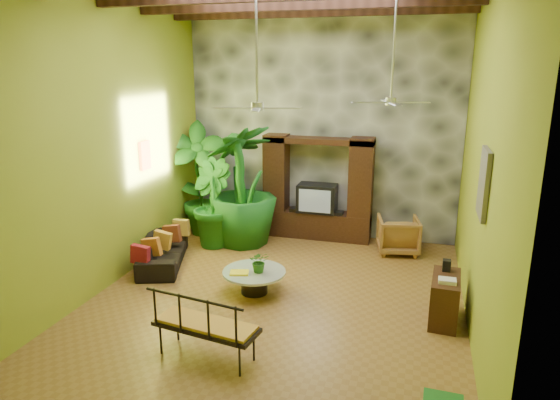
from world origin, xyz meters
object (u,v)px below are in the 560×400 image
(tall_plant_b, at_px, (211,203))
(iron_bench, at_px, (203,323))
(wicker_armchair, at_px, (398,235))
(tall_plant_a, at_px, (198,179))
(tall_plant_c, at_px, (242,185))
(coffee_table, at_px, (254,279))
(ceiling_fan_back, at_px, (391,89))
(sofa, at_px, (163,251))
(ceiling_fan_front, at_px, (257,92))
(side_console, at_px, (445,299))
(entertainment_center, at_px, (317,196))

(tall_plant_b, height_order, iron_bench, tall_plant_b)
(wicker_armchair, xyz_separation_m, tall_plant_a, (-4.44, -0.05, 0.91))
(tall_plant_c, relative_size, coffee_table, 2.41)
(ceiling_fan_back, distance_m, sofa, 5.22)
(ceiling_fan_front, height_order, ceiling_fan_back, same)
(wicker_armchair, distance_m, tall_plant_c, 3.42)
(iron_bench, distance_m, side_console, 3.66)
(tall_plant_c, relative_size, side_console, 2.90)
(sofa, relative_size, side_console, 2.07)
(side_console, bearing_deg, tall_plant_c, 153.46)
(tall_plant_c, bearing_deg, wicker_armchair, 6.26)
(ceiling_fan_front, distance_m, sofa, 4.09)
(sofa, xyz_separation_m, tall_plant_c, (1.10, 1.56, 1.03))
(tall_plant_a, bearing_deg, tall_plant_c, -14.88)
(ceiling_fan_front, relative_size, iron_bench, 1.25)
(ceiling_fan_front, bearing_deg, tall_plant_c, 114.94)
(ceiling_fan_back, relative_size, tall_plant_a, 0.72)
(entertainment_center, distance_m, side_console, 4.21)
(tall_plant_a, xyz_separation_m, coffee_table, (2.19, -2.58, -1.03))
(side_console, bearing_deg, tall_plant_b, 159.56)
(sofa, distance_m, tall_plant_b, 1.52)
(ceiling_fan_front, height_order, tall_plant_a, ceiling_fan_front)
(sofa, xyz_separation_m, coffee_table, (2.12, -0.71, -0.01))
(entertainment_center, relative_size, sofa, 1.30)
(entertainment_center, height_order, tall_plant_a, tall_plant_a)
(tall_plant_a, height_order, iron_bench, tall_plant_a)
(tall_plant_b, distance_m, iron_bench, 4.44)
(entertainment_center, xyz_separation_m, side_console, (2.65, -3.22, -0.61))
(side_console, bearing_deg, ceiling_fan_back, 132.98)
(tall_plant_a, distance_m, iron_bench, 5.23)
(ceiling_fan_back, relative_size, side_console, 2.08)
(ceiling_fan_front, xyz_separation_m, coffee_table, (-0.24, 0.44, -3.15))
(entertainment_center, distance_m, tall_plant_c, 1.71)
(entertainment_center, bearing_deg, side_console, -50.53)
(tall_plant_b, bearing_deg, entertainment_center, 27.87)
(sofa, distance_m, coffee_table, 2.24)
(coffee_table, bearing_deg, tall_plant_b, 129.53)
(tall_plant_b, height_order, side_console, tall_plant_b)
(ceiling_fan_front, relative_size, side_console, 2.08)
(tall_plant_c, distance_m, side_console, 4.85)
(wicker_armchair, height_order, side_console, wicker_armchair)
(entertainment_center, distance_m, tall_plant_a, 2.70)
(wicker_armchair, relative_size, tall_plant_a, 0.32)
(iron_bench, bearing_deg, tall_plant_a, 124.13)
(wicker_armchair, bearing_deg, iron_bench, 54.06)
(wicker_armchair, bearing_deg, tall_plant_a, -10.06)
(ceiling_fan_back, bearing_deg, side_console, -50.67)
(sofa, bearing_deg, ceiling_fan_back, -102.78)
(iron_bench, bearing_deg, side_console, 41.67)
(entertainment_center, xyz_separation_m, coffee_table, (-0.44, -3.09, -0.71))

